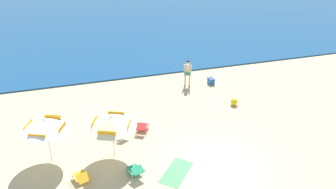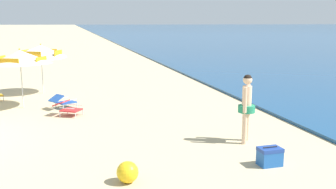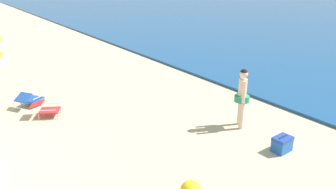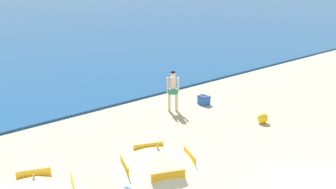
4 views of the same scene
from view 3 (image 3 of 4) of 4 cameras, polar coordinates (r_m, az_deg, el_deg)
name	(u,v)px [view 3 (image 3 of 4)]	position (r m, az deg, el deg)	size (l,w,h in m)	color
lounge_chair_under_umbrella	(45,108)	(11.24, -20.16, -2.21)	(0.89, 1.01, 0.51)	red
lounge_chair_spare_folded	(29,99)	(12.26, -22.48, -0.66)	(0.92, 1.02, 0.52)	#1E4799
person_standing_near_shore	(242,94)	(9.84, 12.50, 0.08)	(0.44, 0.43, 1.77)	beige
cooler_box	(282,144)	(9.11, 18.82, -7.98)	(0.37, 0.51, 0.43)	#1E56A8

